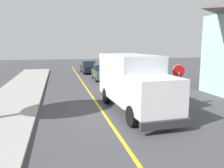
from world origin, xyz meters
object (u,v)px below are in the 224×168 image
(box_truck, at_px, (133,80))
(stop_sign, at_px, (178,78))
(parked_car_mid, at_px, (102,72))
(parked_car_near, at_px, (115,80))
(parked_car_far, at_px, (88,67))

(box_truck, bearing_deg, stop_sign, -6.95)
(parked_car_mid, distance_m, stop_sign, 12.80)
(parked_car_mid, bearing_deg, parked_car_near, -89.54)
(parked_car_near, xyz_separation_m, parked_car_far, (-0.67, 12.19, 0.00))
(parked_car_near, relative_size, parked_car_far, 1.00)
(box_truck, bearing_deg, parked_car_far, 90.43)
(parked_car_far, bearing_deg, stop_sign, -81.57)
(parked_car_mid, relative_size, parked_car_far, 1.00)
(parked_car_mid, bearing_deg, parked_car_far, 95.54)
(box_truck, bearing_deg, parked_car_mid, 87.73)
(box_truck, distance_m, parked_car_near, 6.59)
(parked_car_near, distance_m, parked_car_far, 12.21)
(parked_car_near, xyz_separation_m, stop_sign, (2.14, -6.82, 1.06))
(box_truck, distance_m, parked_car_mid, 12.29)
(parked_car_mid, height_order, stop_sign, stop_sign)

